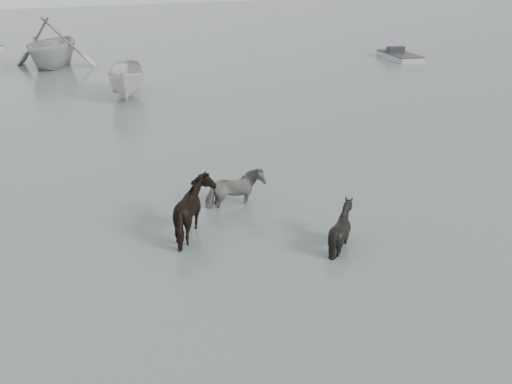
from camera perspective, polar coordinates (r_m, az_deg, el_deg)
ground at (r=14.61m, az=0.94°, el=-4.02°), size 140.00×140.00×0.00m
pony_pinto at (r=15.83m, az=-2.13°, el=0.92°), size 1.66×0.77×1.39m
pony_dark at (r=14.20m, az=-5.96°, el=-1.36°), size 1.56×1.77×1.62m
pony_black at (r=13.83m, az=8.59°, el=-2.67°), size 1.30×1.16×1.41m
rowboat_trail at (r=38.36m, az=-19.80°, el=14.03°), size 7.54×7.86×3.20m
boat_small at (r=29.29m, az=-12.77°, el=10.99°), size 2.89×4.82×1.75m
skiff_port at (r=40.42m, az=14.21°, el=13.29°), size 2.58×5.47×0.75m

